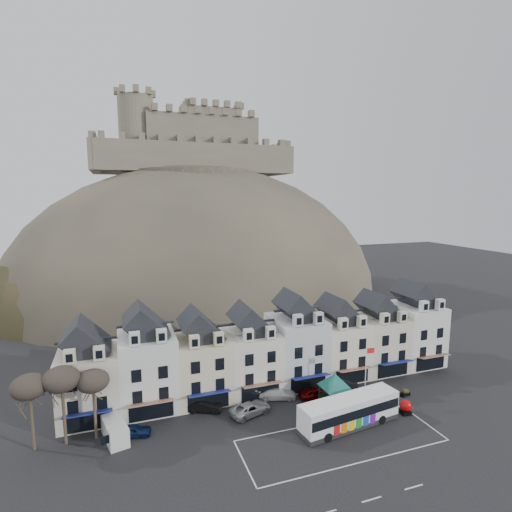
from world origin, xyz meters
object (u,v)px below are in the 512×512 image
Objects in this scene: red_buoy at (405,407)px; flagpole at (366,372)px; bus_shelter at (335,381)px; car_charcoal at (343,383)px; car_black at (204,406)px; car_silver at (250,409)px; car_maroon at (315,393)px; white_van at (115,431)px; bus at (349,411)px; car_white at (277,393)px; car_navy at (133,431)px.

flagpole is at bearing 133.96° from red_buoy.
bus_shelter is 1.61× the size of car_charcoal.
car_silver is at bearing -93.28° from car_black.
car_black is at bearing 90.65° from car_maroon.
car_maroon is (-8.60, 6.95, -0.16)m from red_buoy.
white_van is (-26.05, 1.58, -2.25)m from bus_shelter.
bus reaches higher than car_charcoal.
bus is 10.25m from car_white.
bus is 2.96× the size of car_maroon.
bus reaches higher than car_silver.
car_maroon reaches higher than car_charcoal.
bus is at bearing -26.85° from white_van.
bus_shelter is 1.57× the size of car_maroon.
car_silver is at bearing 112.02° from car_charcoal.
red_buoy is 0.34× the size of car_silver.
red_buoy is 0.23× the size of flagpole.
white_van is 1.84m from car_navy.
car_navy is 13.64m from car_silver.
car_silver is (-9.82, 6.19, -1.22)m from bus.
white_van is at bearing 114.39° from car_white.
bus_shelter is at bearing -106.39° from car_white.
car_maroon reaches higher than car_black.
car_white is (4.47, 2.47, 0.02)m from car_silver.
bus_shelter reaches higher than car_white.
car_white reaches higher than car_charcoal.
car_charcoal is (-0.31, 4.80, -3.71)m from flagpole.
bus reaches higher than car_navy.
flagpole is 1.75× the size of car_black.
red_buoy is 31.99m from car_navy.
car_white is (-5.36, 8.65, -1.20)m from bus.
car_navy is 27.84m from car_charcoal.
car_silver is 5.10m from car_white.
car_navy is at bearing 158.04° from bus.
bus_shelter is at bearing -16.64° from white_van.
car_white is at bearing 152.71° from flagpole.
car_navy is at bearing 99.33° from car_maroon.
car_white reaches higher than car_silver.
bus is at bearing 166.13° from car_charcoal.
bus reaches higher than white_van.
flagpole is 1.52× the size of car_silver.
bus_shelter is 26.19m from white_van.
car_maroon reaches higher than car_navy.
white_van is (-33.21, 6.10, 0.16)m from red_buoy.
white_van is 0.97× the size of car_white.
car_black is at bearing 48.06° from car_silver.
red_buoy is 11.06m from car_maroon.
car_black is 19.32m from car_charcoal.
bus reaches higher than red_buoy.
car_black is 0.87× the size of car_silver.
flagpole reaches higher than car_black.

